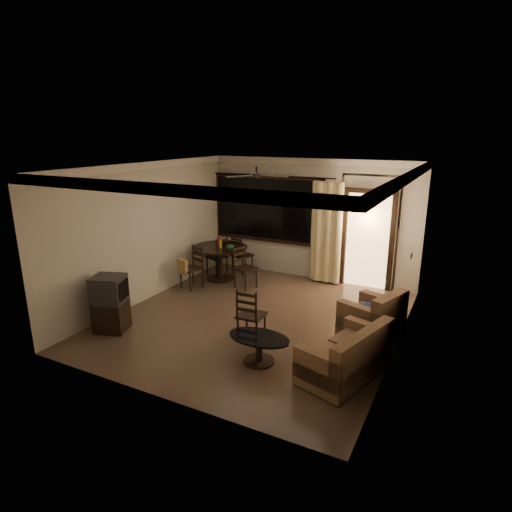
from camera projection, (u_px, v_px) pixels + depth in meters
The scene contains 12 objects.
ground at pixel (256, 319), 7.97m from camera, with size 5.50×5.50×0.00m, color #7F6651.
room_shell at pixel (322, 210), 8.71m from camera, with size 5.50×6.70×5.50m.
dining_table at pixel (220, 254), 9.99m from camera, with size 1.27×1.27×1.01m.
dining_chair_west at pixel (217, 264), 10.40m from camera, with size 0.52×0.52×0.95m.
dining_chair_east at pixel (245, 276), 9.52m from camera, with size 0.52×0.52×0.95m.
dining_chair_south at pixel (191, 275), 9.49m from camera, with size 0.52×0.56×0.95m.
dining_chair_north at pixel (242, 262), 10.53m from camera, with size 0.52×0.52×0.95m.
tv_cabinet at pixel (110, 303), 7.40m from camera, with size 0.65×0.62×1.00m.
sofa at pixel (348, 357), 6.02m from camera, with size 1.12×1.57×0.75m.
armchair at pixel (374, 320), 7.12m from camera, with size 1.07×1.07×0.84m.
coffee_table at pixel (259, 345), 6.40m from camera, with size 0.97×0.58×0.42m.
side_chair at pixel (251, 325), 7.09m from camera, with size 0.44×0.44×0.94m.
Camera 1 is at (3.35, -6.52, 3.35)m, focal length 30.00 mm.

